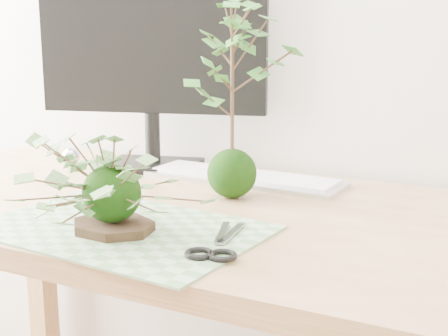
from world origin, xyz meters
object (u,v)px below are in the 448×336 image
at_px(desk, 218,251).
at_px(ivy_kokedama, 111,166).
at_px(maple_kokedama, 232,51).
at_px(keyboard, 244,178).
at_px(monitor, 153,52).

relative_size(desk, ivy_kokedama, 5.88).
xyz_separation_m(ivy_kokedama, maple_kokedama, (0.08, 0.29, 0.18)).
xyz_separation_m(keyboard, monitor, (-0.25, 0.03, 0.27)).
relative_size(desk, monitor, 2.97).
bearing_deg(maple_kokedama, monitor, 149.97).
bearing_deg(desk, maple_kokedama, 96.01).
bearing_deg(ivy_kokedama, monitor, 115.26).
xyz_separation_m(desk, keyboard, (-0.05, 0.21, 0.10)).
relative_size(ivy_kokedama, monitor, 0.50).
height_order(desk, monitor, monitor).
xyz_separation_m(desk, ivy_kokedama, (-0.08, -0.21, 0.20)).
distance_m(desk, maple_kokedama, 0.39).
relative_size(keyboard, monitor, 0.85).
bearing_deg(ivy_kokedama, desk, 68.71).
distance_m(desk, monitor, 0.54).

